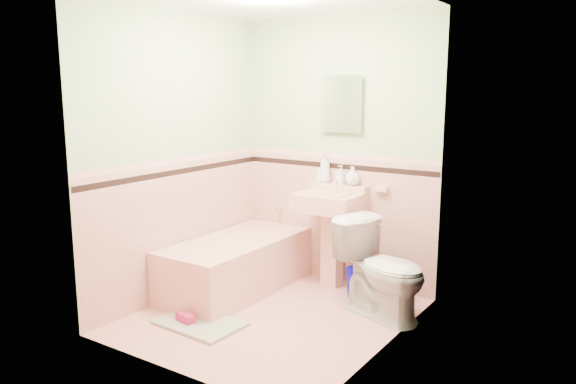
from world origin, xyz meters
The scene contains 31 objects.
floor centered at (0.00, 0.00, 0.00)m, with size 2.20×2.20×0.00m, color #E8A498.
wall_back centered at (0.00, 1.10, 1.25)m, with size 2.50×2.50×0.00m, color beige.
wall_front centered at (0.00, -1.10, 1.25)m, with size 2.50×2.50×0.00m, color beige.
wall_left centered at (-1.00, 0.00, 1.25)m, with size 2.50×2.50×0.00m, color beige.
wall_right centered at (1.00, 0.00, 1.25)m, with size 2.50×2.50×0.00m, color beige.
wainscot_back centered at (0.00, 1.09, 0.60)m, with size 2.00×2.00×0.00m, color #EBA99D.
wainscot_front centered at (0.00, -1.09, 0.60)m, with size 2.00×2.00×0.00m, color #EBA99D.
wainscot_left centered at (-0.99, 0.00, 0.60)m, with size 2.20×2.20×0.00m, color #EBA99D.
wainscot_right centered at (0.99, 0.00, 0.60)m, with size 2.20×2.20×0.00m, color #EBA99D.
accent_back centered at (0.00, 1.08, 1.12)m, with size 2.00×2.00×0.00m, color black.
accent_front centered at (0.00, -1.08, 1.12)m, with size 2.00×2.00×0.00m, color black.
accent_left centered at (-0.98, 0.00, 1.12)m, with size 2.20×2.20×0.00m, color black.
accent_right centered at (0.98, 0.00, 1.12)m, with size 2.20×2.20×0.00m, color black.
cap_back centered at (0.00, 1.08, 1.22)m, with size 2.00×2.00×0.00m, color #E8A49E.
cap_front centered at (0.00, -1.08, 1.22)m, with size 2.00×2.00×0.00m, color #E8A49E.
cap_left centered at (-0.98, 0.00, 1.22)m, with size 2.20×2.20×0.00m, color #E8A49E.
cap_right centered at (0.98, 0.00, 1.22)m, with size 2.20×2.20×0.00m, color #E8A49E.
bathtub centered at (-0.63, 0.33, 0.23)m, with size 0.70×1.50×0.45m, color #E3A195.
tub_faucet centered at (-0.63, 1.05, 0.63)m, with size 0.04×0.04×0.12m, color silver.
sink centered at (0.05, 0.86, 0.45)m, with size 0.57×0.48×0.90m, color #E3A195, non-canonical shape.
sink_faucet centered at (0.05, 1.00, 0.95)m, with size 0.02×0.02×0.10m, color silver.
medicine_cabinet centered at (0.05, 1.07, 1.70)m, with size 0.37×0.04×0.47m, color white.
soap_dish centered at (0.47, 1.06, 0.95)m, with size 0.12×0.07×0.04m, color #E3A195.
soap_bottle_left centered at (-0.10, 1.04, 1.10)m, with size 0.10×0.10×0.27m, color #B2B2B2.
soap_bottle_mid centered at (0.07, 1.04, 1.05)m, with size 0.08×0.08×0.18m, color #B2B2B2.
soap_bottle_right centered at (0.19, 1.04, 1.05)m, with size 0.14×0.14×0.17m, color #B2B2B2.
tube centered at (-0.17, 1.04, 1.02)m, with size 0.04×0.04×0.12m, color white.
toilet centered at (0.75, 0.51, 0.40)m, with size 0.45×0.78×0.80m, color white.
bucket centered at (0.41, 0.79, 0.13)m, with size 0.26×0.26×0.26m, color #03029A, non-canonical shape.
bath_mat centered at (-0.37, -0.45, 0.01)m, with size 0.66×0.44×0.03m, color gray.
shoe centered at (-0.47, -0.51, 0.06)m, with size 0.16×0.08×0.07m, color #BF1E59.
Camera 1 is at (2.53, -3.56, 1.85)m, focal length 35.15 mm.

